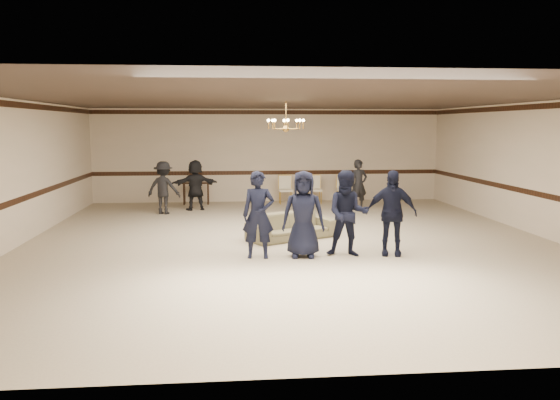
{
  "coord_description": "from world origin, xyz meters",
  "views": [
    {
      "loc": [
        -1.4,
        -12.59,
        2.63
      ],
      "look_at": [
        -0.28,
        -0.5,
        1.03
      ],
      "focal_mm": 36.27,
      "sensor_mm": 36.0,
      "label": 1
    }
  ],
  "objects_px": {
    "boy_b": "(303,214)",
    "banquet_chair_mid": "(315,190)",
    "adult_left": "(164,188)",
    "boy_d": "(391,213)",
    "settee": "(291,226)",
    "banquet_chair_right": "(344,189)",
    "adult_right": "(359,185)",
    "banquet_chair_left": "(286,190)",
    "adult_mid": "(195,185)",
    "console_table": "(196,193)",
    "boy_a": "(258,215)",
    "chandelier": "(286,115)",
    "boy_c": "(348,214)"
  },
  "relations": [
    {
      "from": "boy_b",
      "to": "banquet_chair_mid",
      "type": "relative_size",
      "value": 1.84
    },
    {
      "from": "adult_left",
      "to": "boy_d",
      "type": "bearing_deg",
      "value": 147.72
    },
    {
      "from": "settee",
      "to": "banquet_chair_right",
      "type": "distance_m",
      "value": 6.42
    },
    {
      "from": "adult_left",
      "to": "banquet_chair_mid",
      "type": "xyz_separation_m",
      "value": [
        4.85,
        1.83,
        -0.32
      ]
    },
    {
      "from": "adult_right",
      "to": "banquet_chair_left",
      "type": "height_order",
      "value": "adult_right"
    },
    {
      "from": "adult_mid",
      "to": "banquet_chair_mid",
      "type": "height_order",
      "value": "adult_mid"
    },
    {
      "from": "settee",
      "to": "console_table",
      "type": "relative_size",
      "value": 2.32
    },
    {
      "from": "console_table",
      "to": "settee",
      "type": "bearing_deg",
      "value": -64.8
    },
    {
      "from": "boy_d",
      "to": "banquet_chair_left",
      "type": "bearing_deg",
      "value": 113.3
    },
    {
      "from": "boy_a",
      "to": "adult_left",
      "type": "bearing_deg",
      "value": 118.03
    },
    {
      "from": "banquet_chair_right",
      "to": "settee",
      "type": "bearing_deg",
      "value": -109.66
    },
    {
      "from": "boy_a",
      "to": "banquet_chair_mid",
      "type": "relative_size",
      "value": 1.84
    },
    {
      "from": "console_table",
      "to": "banquet_chair_left",
      "type": "bearing_deg",
      "value": -1.05
    },
    {
      "from": "boy_d",
      "to": "adult_mid",
      "type": "height_order",
      "value": "boy_d"
    },
    {
      "from": "boy_a",
      "to": "boy_d",
      "type": "height_order",
      "value": "same"
    },
    {
      "from": "chandelier",
      "to": "boy_c",
      "type": "distance_m",
      "value": 3.37
    },
    {
      "from": "chandelier",
      "to": "banquet_chair_right",
      "type": "xyz_separation_m",
      "value": [
        2.53,
        5.24,
        -2.4
      ]
    },
    {
      "from": "boy_b",
      "to": "banquet_chair_right",
      "type": "distance_m",
      "value": 8.14
    },
    {
      "from": "boy_c",
      "to": "banquet_chair_mid",
      "type": "distance_m",
      "value": 7.79
    },
    {
      "from": "boy_b",
      "to": "adult_left",
      "type": "bearing_deg",
      "value": 126.95
    },
    {
      "from": "adult_left",
      "to": "adult_right",
      "type": "bearing_deg",
      "value": -160.74
    },
    {
      "from": "adult_left",
      "to": "banquet_chair_left",
      "type": "xyz_separation_m",
      "value": [
        3.85,
        1.83,
        -0.32
      ]
    },
    {
      "from": "settee",
      "to": "adult_mid",
      "type": "xyz_separation_m",
      "value": [
        -2.48,
        4.79,
        0.48
      ]
    },
    {
      "from": "chandelier",
      "to": "boy_d",
      "type": "xyz_separation_m",
      "value": [
        1.89,
        -2.52,
        -2.0
      ]
    },
    {
      "from": "chandelier",
      "to": "boy_b",
      "type": "distance_m",
      "value": 3.22
    },
    {
      "from": "console_table",
      "to": "boy_a",
      "type": "bearing_deg",
      "value": -75.45
    },
    {
      "from": "banquet_chair_left",
      "to": "banquet_chair_mid",
      "type": "relative_size",
      "value": 1.0
    },
    {
      "from": "chandelier",
      "to": "banquet_chair_right",
      "type": "height_order",
      "value": "chandelier"
    },
    {
      "from": "adult_left",
      "to": "banquet_chair_right",
      "type": "relative_size",
      "value": 1.67
    },
    {
      "from": "settee",
      "to": "adult_left",
      "type": "xyz_separation_m",
      "value": [
        -3.38,
        4.09,
        0.48
      ]
    },
    {
      "from": "chandelier",
      "to": "boy_b",
      "type": "bearing_deg",
      "value": -87.9
    },
    {
      "from": "boy_c",
      "to": "adult_right",
      "type": "distance_m",
      "value": 6.45
    },
    {
      "from": "adult_mid",
      "to": "chandelier",
      "type": "bearing_deg",
      "value": 105.43
    },
    {
      "from": "adult_left",
      "to": "console_table",
      "type": "distance_m",
      "value": 2.24
    },
    {
      "from": "boy_a",
      "to": "banquet_chair_mid",
      "type": "distance_m",
      "value": 8.11
    },
    {
      "from": "adult_mid",
      "to": "banquet_chair_left",
      "type": "relative_size",
      "value": 1.67
    },
    {
      "from": "chandelier",
      "to": "banquet_chair_right",
      "type": "bearing_deg",
      "value": 64.21
    },
    {
      "from": "boy_a",
      "to": "console_table",
      "type": "height_order",
      "value": "boy_a"
    },
    {
      "from": "boy_c",
      "to": "settee",
      "type": "distance_m",
      "value": 2.13
    },
    {
      "from": "boy_c",
      "to": "console_table",
      "type": "bearing_deg",
      "value": 126.83
    },
    {
      "from": "settee",
      "to": "adult_left",
      "type": "bearing_deg",
      "value": 102.0
    },
    {
      "from": "boy_d",
      "to": "adult_mid",
      "type": "distance_m",
      "value": 7.9
    },
    {
      "from": "adult_mid",
      "to": "banquet_chair_right",
      "type": "relative_size",
      "value": 1.67
    },
    {
      "from": "boy_a",
      "to": "console_table",
      "type": "xyz_separation_m",
      "value": [
        -1.66,
        7.96,
        -0.49
      ]
    },
    {
      "from": "adult_left",
      "to": "adult_mid",
      "type": "relative_size",
      "value": 1.0
    },
    {
      "from": "boy_a",
      "to": "console_table",
      "type": "distance_m",
      "value": 8.14
    },
    {
      "from": "adult_left",
      "to": "console_table",
      "type": "xyz_separation_m",
      "value": [
        0.85,
        2.03,
        -0.41
      ]
    },
    {
      "from": "adult_mid",
      "to": "boy_c",
      "type": "bearing_deg",
      "value": 102.18
    },
    {
      "from": "boy_a",
      "to": "banquet_chair_mid",
      "type": "bearing_deg",
      "value": 78.3
    },
    {
      "from": "boy_a",
      "to": "chandelier",
      "type": "bearing_deg",
      "value": 77.31
    }
  ]
}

